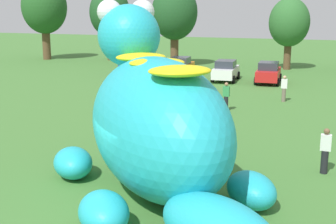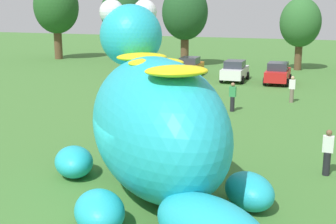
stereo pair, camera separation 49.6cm
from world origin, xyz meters
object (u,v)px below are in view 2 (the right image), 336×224
spectator_near_inflatable (233,97)px  spectator_mid_field (137,122)px  car_blue (145,65)px  giant_inflatable_creature (157,124)px  car_white (235,71)px  spectator_by_cars (292,89)px  spectator_wandering (327,153)px  car_orange (190,67)px  car_red (278,73)px

spectator_near_inflatable → spectator_mid_field: bearing=-109.6°
car_blue → spectator_near_inflatable: car_blue is taller
car_blue → spectator_near_inflatable: size_ratio=2.42×
giant_inflatable_creature → spectator_mid_field: (-3.21, 5.12, -1.44)m
car_white → spectator_by_cars: 9.08m
giant_inflatable_creature → spectator_wandering: (5.14, 3.58, -1.44)m
car_blue → car_orange: bearing=4.4°
car_blue → spectator_by_cars: (14.04, -8.05, -0.01)m
car_white → spectator_mid_field: 18.61m
car_white → spectator_mid_field: size_ratio=2.44×
car_blue → spectator_mid_field: (8.50, -19.42, -0.01)m
giant_inflatable_creature → spectator_near_inflatable: 12.62m
car_blue → spectator_near_inflatable: 16.38m
spectator_mid_field → spectator_by_cars: (5.54, 11.37, 0.00)m
car_red → spectator_by_cars: size_ratio=2.44×
car_orange → spectator_near_inflatable: bearing=-60.7°
car_red → car_white: bearing=179.6°
giant_inflatable_creature → car_blue: bearing=115.5°
car_white → spectator_near_inflatable: (2.58, -11.21, -0.01)m
car_white → spectator_near_inflatable: 11.50m
car_white → spectator_by_cars: size_ratio=2.44×
car_blue → spectator_by_cars: 16.19m
car_blue → spectator_wandering: bearing=-51.2°
spectator_near_inflatable → spectator_by_cars: size_ratio=1.00×
car_red → spectator_near_inflatable: 11.22m
car_red → spectator_mid_field: size_ratio=2.44×
giant_inflatable_creature → spectator_by_cars: (2.34, 16.49, -1.44)m
spectator_near_inflatable → giant_inflatable_creature: bearing=-87.4°
car_blue → spectator_mid_field: bearing=-66.4°
giant_inflatable_creature → car_white: 23.98m
car_orange → spectator_wandering: car_orange is taller
car_orange → spectator_by_cars: (9.83, -8.38, -0.01)m
spectator_near_inflatable → car_red: bearing=85.2°
car_white → giant_inflatable_creature: bearing=-82.4°
car_orange → car_white: same height
car_blue → car_orange: size_ratio=0.98×
spectator_near_inflatable → spectator_wandering: (5.72, -8.94, 0.00)m
car_blue → spectator_wandering: (16.85, -20.96, -0.01)m
car_orange → spectator_mid_field: car_orange is taller
car_orange → car_blue: bearing=-175.6°
car_blue → car_red: (12.06, -0.84, 0.00)m
spectator_mid_field → spectator_wandering: bearing=-10.4°
giant_inflatable_creature → car_blue: size_ratio=2.66×
car_orange → car_white: 4.49m
car_red → spectator_wandering: car_red is taller
car_orange → car_red: size_ratio=1.01×
giant_inflatable_creature → car_white: giant_inflatable_creature is taller
giant_inflatable_creature → spectator_wandering: bearing=34.9°
car_orange → spectator_wandering: bearing=-59.3°
car_blue → spectator_wandering: size_ratio=2.42×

